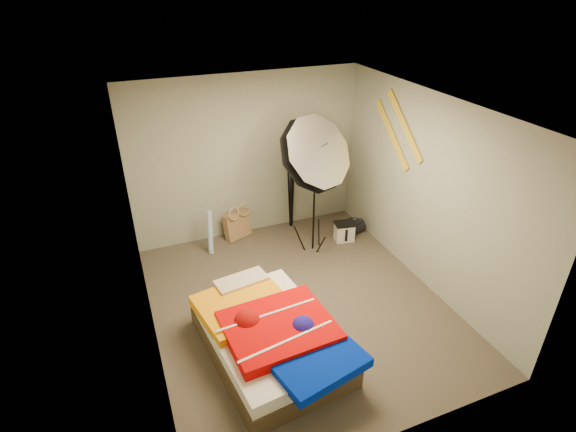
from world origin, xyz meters
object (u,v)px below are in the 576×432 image
tote_bag (237,225)px  camera_tripod (291,186)px  wrapping_roll (210,232)px  photo_umbrella (312,155)px  camera_case (344,232)px  duffel_bag (353,228)px  bed (270,335)px

tote_bag → camera_tripod: size_ratio=0.35×
wrapping_roll → photo_umbrella: 1.94m
camera_case → camera_tripod: 1.10m
duffel_bag → photo_umbrella: bearing=-173.8°
camera_case → bed: size_ratio=0.14×
bed → photo_umbrella: photo_umbrella is taller
duffel_bag → camera_tripod: camera_tripod is taller
wrapping_roll → tote_bag: bearing=28.0°
camera_tripod → tote_bag: bearing=-178.7°
tote_bag → camera_case: 1.67m
tote_bag → bed: 2.52m
tote_bag → bed: size_ratio=0.21×
wrapping_roll → camera_tripod: 1.48m
tote_bag → photo_umbrella: photo_umbrella is taller
camera_case → bed: (-1.87, -1.79, 0.12)m
tote_bag → camera_case: size_ratio=1.52×
camera_case → duffel_bag: size_ratio=0.80×
wrapping_roll → camera_tripod: bearing=11.2°
photo_umbrella → camera_tripod: (0.09, 0.95, -0.88)m
wrapping_roll → camera_case: 2.06m
wrapping_roll → duffel_bag: 2.25m
camera_case → photo_umbrella: (-0.69, -0.22, 1.45)m
camera_case → wrapping_roll: bearing=177.6°
wrapping_roll → duffel_bag: size_ratio=1.87×
bed → photo_umbrella: 2.38m
bed → tote_bag: bearing=81.8°
bed → wrapping_roll: bearing=93.2°
camera_case → bed: 2.59m
duffel_bag → tote_bag: bearing=147.3°
tote_bag → camera_case: tote_bag is taller
photo_umbrella → camera_tripod: bearing=84.3°
wrapping_roll → camera_tripod: size_ratio=0.53×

